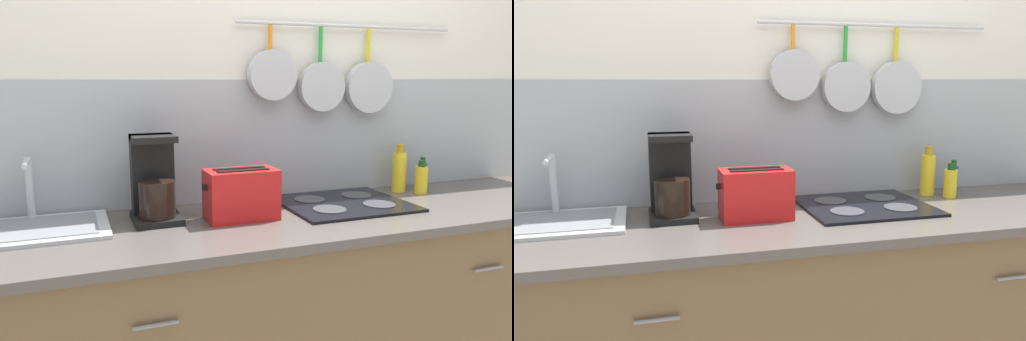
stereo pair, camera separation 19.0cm
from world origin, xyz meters
The scene contains 10 objects.
wall_back centered at (0.00, 0.38, 1.28)m, with size 7.20×0.13×2.60m.
cabinet_base centered at (0.00, 0.00, 0.45)m, with size 2.61×0.65×0.90m.
countertop centered at (0.00, 0.00, 0.92)m, with size 2.65×0.67×0.03m.
sink_basin centered at (-1.02, 0.14, 0.95)m, with size 0.54×0.37×0.25m.
coffee_maker centered at (-0.57, 0.15, 1.07)m, with size 0.18×0.21×0.33m.
toaster centered at (-0.25, 0.03, 1.03)m, with size 0.29×0.15×0.20m.
cooktop centered at (0.24, 0.09, 0.94)m, with size 0.53×0.46×0.01m.
bottle_olive_oil centered at (0.62, 0.23, 1.04)m, with size 0.07×0.07×0.23m.
bottle_hot_sauce centered at (0.70, 0.16, 1.00)m, with size 0.06×0.06×0.16m.
bottle_cooking_wine centered at (0.76, 0.23, 1.00)m, with size 0.04×0.04×0.16m.
Camera 2 is at (-0.68, -1.80, 1.48)m, focal length 35.00 mm.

